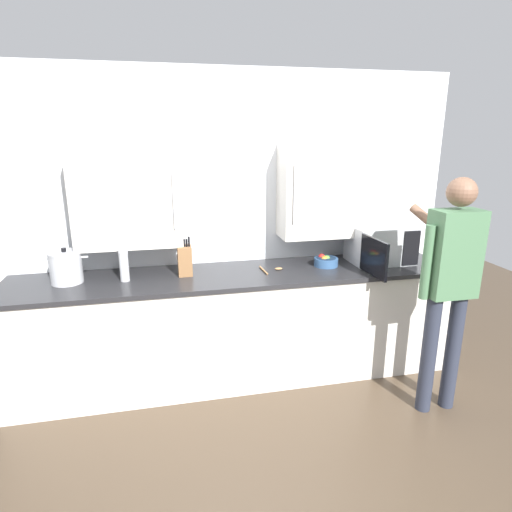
% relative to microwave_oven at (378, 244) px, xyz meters
% --- Properties ---
extents(ground_plane, '(9.24, 9.24, 0.00)m').
position_rel_microwave_oven_xyz_m(ground_plane, '(-1.27, -0.69, -1.09)').
color(ground_plane, '#4C3D2D').
extents(back_wall_tiled, '(4.00, 0.44, 2.56)m').
position_rel_microwave_oven_xyz_m(back_wall_tiled, '(-1.27, 0.30, 0.26)').
color(back_wall_tiled, silver).
rests_on(back_wall_tiled, ground_plane).
extents(counter_unit, '(3.64, 0.71, 0.93)m').
position_rel_microwave_oven_xyz_m(counter_unit, '(-1.27, -0.04, -0.63)').
color(counter_unit, beige).
rests_on(counter_unit, ground_plane).
extents(microwave_oven, '(0.54, 0.75, 0.33)m').
position_rel_microwave_oven_xyz_m(microwave_oven, '(0.00, 0.00, 0.00)').
color(microwave_oven, '#B7BABF').
rests_on(microwave_oven, counter_unit).
extents(stock_pot, '(0.34, 0.24, 0.27)m').
position_rel_microwave_oven_xyz_m(stock_pot, '(-2.57, 0.02, -0.04)').
color(stock_pot, '#B7BABF').
rests_on(stock_pot, counter_unit).
extents(wooden_spoon, '(0.18, 0.21, 0.02)m').
position_rel_microwave_oven_xyz_m(wooden_spoon, '(-0.97, -0.03, -0.15)').
color(wooden_spoon, '#A37547').
rests_on(wooden_spoon, counter_unit).
extents(fruit_bowl, '(0.20, 0.20, 0.10)m').
position_rel_microwave_oven_xyz_m(fruit_bowl, '(-0.48, -0.00, -0.12)').
color(fruit_bowl, '#335684').
rests_on(fruit_bowl, counter_unit).
extents(knife_block, '(0.11, 0.15, 0.32)m').
position_rel_microwave_oven_xyz_m(knife_block, '(-1.68, 0.02, -0.04)').
color(knife_block, brown).
rests_on(knife_block, counter_unit).
extents(thermos_flask, '(0.07, 0.07, 0.25)m').
position_rel_microwave_oven_xyz_m(thermos_flask, '(-2.15, -0.04, -0.04)').
color(thermos_flask, '#B7BABF').
rests_on(thermos_flask, counter_unit).
extents(person_figure, '(0.44, 0.61, 1.76)m').
position_rel_microwave_oven_xyz_m(person_figure, '(0.12, -0.82, -0.04)').
color(person_figure, '#282D3D').
rests_on(person_figure, ground_plane).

